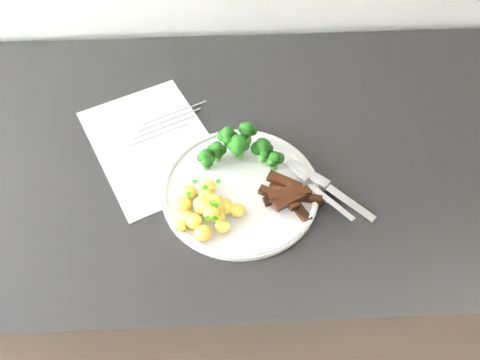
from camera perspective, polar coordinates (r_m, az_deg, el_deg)
The scene contains 8 objects.
counter at distance 1.26m, azimuth -1.84°, elevation -10.89°, with size 2.50×0.62×0.94m.
recipe_paper at distance 0.89m, azimuth -9.72°, elevation 4.04°, with size 0.29×0.32×0.00m.
plate at distance 0.81m, azimuth 0.00°, elevation -0.98°, with size 0.25×0.25×0.01m.
broccoli at distance 0.82m, azimuth -0.00°, elevation 3.82°, with size 0.14×0.08×0.06m.
potatoes at distance 0.77m, azimuth -3.79°, elevation -3.18°, with size 0.11×0.11×0.04m.
beef_strips at distance 0.79m, azimuth 5.53°, elevation -1.65°, with size 0.10×0.09×0.03m.
fork at distance 0.80m, azimuth 9.04°, elevation -1.39°, with size 0.10×0.13×0.01m.
knife at distance 0.82m, azimuth 10.44°, elevation -1.40°, with size 0.16×0.15×0.02m.
Camera 1 is at (-0.05, 1.10, 1.60)m, focal length 37.95 mm.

